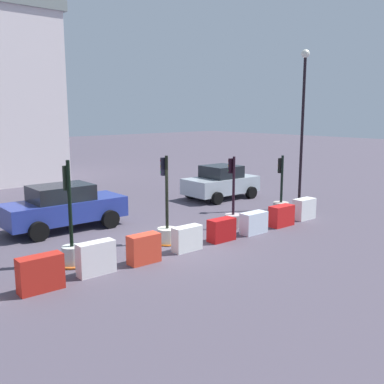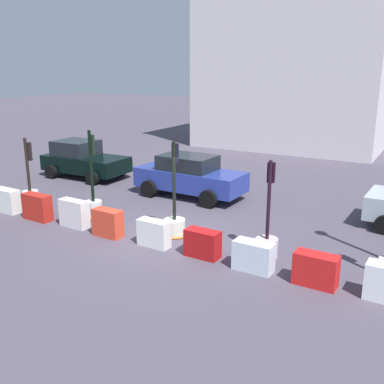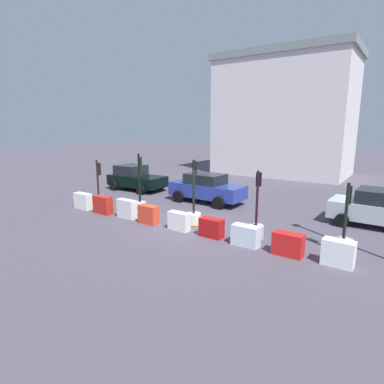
# 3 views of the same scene
# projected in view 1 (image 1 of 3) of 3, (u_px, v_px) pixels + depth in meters

# --- Properties ---
(ground_plane) EXTENTS (120.00, 120.00, 0.00)m
(ground_plane) POSITION_uv_depth(u_px,v_px,m) (170.00, 245.00, 14.87)
(ground_plane) COLOR #4A4350
(traffic_light_1) EXTENTS (0.86, 0.86, 3.06)m
(traffic_light_1) POSITION_uv_depth(u_px,v_px,m) (72.00, 248.00, 12.86)
(traffic_light_1) COLOR silver
(traffic_light_1) RESTS_ON ground_plane
(traffic_light_2) EXTENTS (0.86, 0.86, 2.96)m
(traffic_light_2) POSITION_uv_depth(u_px,v_px,m) (167.00, 229.00, 15.02)
(traffic_light_2) COLOR silver
(traffic_light_2) RESTS_ON ground_plane
(traffic_light_3) EXTENTS (0.63, 0.63, 2.73)m
(traffic_light_3) POSITION_uv_depth(u_px,v_px,m) (233.00, 214.00, 16.94)
(traffic_light_3) COLOR #B8A5A9
(traffic_light_3) RESTS_ON ground_plane
(traffic_light_4) EXTENTS (0.92, 0.92, 2.55)m
(traffic_light_4) POSITION_uv_depth(u_px,v_px,m) (281.00, 205.00, 19.18)
(traffic_light_4) COLOR #B5A89F
(traffic_light_4) RESTS_ON ground_plane
(construction_barrier_1) EXTENTS (1.11, 0.46, 0.90)m
(construction_barrier_1) POSITION_uv_depth(u_px,v_px,m) (40.00, 273.00, 11.02)
(construction_barrier_1) COLOR red
(construction_barrier_1) RESTS_ON ground_plane
(construction_barrier_2) EXTENTS (1.06, 0.42, 0.91)m
(construction_barrier_2) POSITION_uv_depth(u_px,v_px,m) (96.00, 258.00, 12.15)
(construction_barrier_2) COLOR silver
(construction_barrier_2) RESTS_ON ground_plane
(construction_barrier_3) EXTENTS (0.97, 0.46, 0.86)m
(construction_barrier_3) POSITION_uv_depth(u_px,v_px,m) (144.00, 249.00, 13.07)
(construction_barrier_3) COLOR red
(construction_barrier_3) RESTS_ON ground_plane
(construction_barrier_4) EXTENTS (1.00, 0.42, 0.80)m
(construction_barrier_4) POSITION_uv_depth(u_px,v_px,m) (187.00, 239.00, 14.22)
(construction_barrier_4) COLOR white
(construction_barrier_4) RESTS_ON ground_plane
(construction_barrier_5) EXTENTS (0.99, 0.49, 0.77)m
(construction_barrier_5) POSITION_uv_depth(u_px,v_px,m) (221.00, 230.00, 15.30)
(construction_barrier_5) COLOR #B11314
(construction_barrier_5) RESTS_ON ground_plane
(construction_barrier_6) EXTENTS (1.05, 0.51, 0.78)m
(construction_barrier_6) POSITION_uv_depth(u_px,v_px,m) (254.00, 223.00, 16.23)
(construction_barrier_6) COLOR silver
(construction_barrier_6) RESTS_ON ground_plane
(construction_barrier_7) EXTENTS (1.05, 0.51, 0.81)m
(construction_barrier_7) POSITION_uv_depth(u_px,v_px,m) (281.00, 216.00, 17.27)
(construction_barrier_7) COLOR red
(construction_barrier_7) RESTS_ON ground_plane
(construction_barrier_8) EXTENTS (0.99, 0.51, 0.86)m
(construction_barrier_8) POSITION_uv_depth(u_px,v_px,m) (304.00, 209.00, 18.36)
(construction_barrier_8) COLOR white
(construction_barrier_8) RESTS_ON ground_plane
(car_silver_hatchback) EXTENTS (3.87, 2.37, 1.68)m
(car_silver_hatchback) POSITION_uv_depth(u_px,v_px,m) (221.00, 182.00, 22.67)
(car_silver_hatchback) COLOR #A8B4BE
(car_silver_hatchback) RESTS_ON ground_plane
(car_blue_estate) EXTENTS (4.52, 2.25, 1.70)m
(car_blue_estate) POSITION_uv_depth(u_px,v_px,m) (64.00, 207.00, 16.73)
(car_blue_estate) COLOR navy
(car_blue_estate) RESTS_ON ground_plane
(street_lamp_post) EXTENTS (0.36, 0.36, 6.99)m
(street_lamp_post) POSITION_uv_depth(u_px,v_px,m) (303.00, 111.00, 19.64)
(street_lamp_post) COLOR black
(street_lamp_post) RESTS_ON ground_plane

